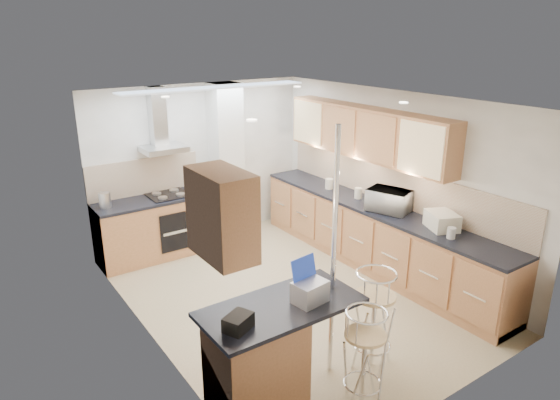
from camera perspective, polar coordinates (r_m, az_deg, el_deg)
ground at (r=6.59m, az=0.97°, el=-10.77°), size 4.80×4.80×0.00m
room_shell at (r=6.46m, az=1.44°, el=3.43°), size 3.64×4.84×2.51m
right_counter at (r=7.28m, az=10.65°, el=-4.09°), size 0.63×4.40×0.92m
back_counter at (r=7.69m, az=-14.09°, el=-3.08°), size 1.70×0.63×0.92m
peninsula at (r=4.79m, az=0.15°, el=-16.71°), size 1.47×0.72×0.94m
microwave at (r=6.90m, az=12.36°, el=-0.07°), size 0.53×0.65×0.31m
laptop at (r=4.54m, az=3.44°, el=-10.44°), size 0.32×0.25×0.20m
bag at (r=4.20m, az=-4.80°, el=-13.76°), size 0.29×0.26×0.13m
bar_stool_near at (r=4.73m, az=9.58°, el=-17.42°), size 0.49×0.49×0.97m
bar_stool_end at (r=5.19m, az=10.63°, el=-13.29°), size 0.61×0.61×1.06m
jar_a at (r=7.77m, az=5.64°, el=1.87°), size 0.13×0.13×0.16m
jar_b at (r=7.38m, az=8.93°, el=0.78°), size 0.12×0.12×0.15m
jar_c at (r=6.94m, az=12.56°, el=-0.41°), size 0.16×0.16×0.20m
jar_d at (r=6.24m, az=18.99°, el=-3.58°), size 0.12×0.12×0.14m
bread_bin at (r=6.49m, az=18.02°, el=-2.26°), size 0.45×0.49×0.21m
kettle at (r=7.31m, az=-19.39°, el=-0.02°), size 0.16×0.16×0.22m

